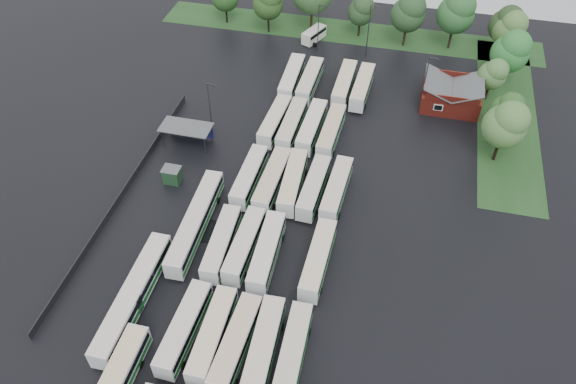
# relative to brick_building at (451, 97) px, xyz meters

# --- Properties ---
(ground) EXTENTS (160.00, 160.00, 0.00)m
(ground) POSITION_rel_brick_building_xyz_m (-24.00, -42.77, -1.87)
(ground) COLOR black
(ground) RESTS_ON ground
(brick_building) EXTENTS (10.07, 8.60, 5.39)m
(brick_building) POSITION_rel_brick_building_xyz_m (0.00, 0.00, 0.00)
(brick_building) COLOR maroon
(brick_building) RESTS_ON ground
(wash_shed) EXTENTS (8.20, 4.20, 3.58)m
(wash_shed) POSITION_rel_brick_building_xyz_m (-41.20, -20.74, 1.12)
(wash_shed) COLOR #2D2D30
(wash_shed) RESTS_ON ground
(utility_hut) EXTENTS (2.70, 2.20, 2.62)m
(utility_hut) POSITION_rel_brick_building_xyz_m (-40.20, -30.17, -0.55)
(utility_hut) COLOR #15351C
(utility_hut) RESTS_ON ground
(grass_strip_north) EXTENTS (80.00, 10.00, 0.01)m
(grass_strip_north) POSITION_rel_brick_building_xyz_m (-22.00, 22.03, -1.86)
(grass_strip_north) COLOR #1E431A
(grass_strip_north) RESTS_ON ground
(grass_strip_east) EXTENTS (10.00, 50.00, 0.01)m
(grass_strip_east) POSITION_rel_brick_building_xyz_m (10.00, 0.03, -1.86)
(grass_strip_east) COLOR #1E431A
(grass_strip_east) RESTS_ON ground
(west_fence) EXTENTS (0.10, 50.00, 1.20)m
(west_fence) POSITION_rel_brick_building_xyz_m (-46.20, -34.77, -1.27)
(west_fence) COLOR #2D2D30
(west_fence) RESTS_ON ground
(bus_r1c0) EXTENTS (2.90, 12.01, 3.32)m
(bus_r1c0) POSITION_rel_brick_building_xyz_m (-28.55, -54.99, -0.04)
(bus_r1c0) COLOR silver
(bus_r1c0) RESTS_ON ground
(bus_r1c1) EXTENTS (2.71, 11.98, 3.33)m
(bus_r1c1) POSITION_rel_brick_building_xyz_m (-25.02, -55.06, -0.04)
(bus_r1c1) COLOR silver
(bus_r1c1) RESTS_ON ground
(bus_r1c2) EXTENTS (3.08, 12.18, 3.36)m
(bus_r1c2) POSITION_rel_brick_building_xyz_m (-22.10, -55.48, -0.02)
(bus_r1c2) COLOR silver
(bus_r1c2) RESTS_ON ground
(bus_r1c3) EXTENTS (3.13, 12.44, 3.43)m
(bus_r1c3) POSITION_rel_brick_building_xyz_m (-18.87, -55.32, 0.02)
(bus_r1c3) COLOR silver
(bus_r1c3) RESTS_ON ground
(bus_r1c4) EXTENTS (2.84, 11.88, 3.29)m
(bus_r1c4) POSITION_rel_brick_building_xyz_m (-15.54, -55.04, -0.06)
(bus_r1c4) COLOR silver
(bus_r1c4) RESTS_ON ground
(bus_r2c0) EXTENTS (3.05, 11.92, 3.29)m
(bus_r2c0) POSITION_rel_brick_building_xyz_m (-28.44, -41.65, -0.06)
(bus_r2c0) COLOR silver
(bus_r2c0) RESTS_ON ground
(bus_r2c1) EXTENTS (2.75, 11.90, 3.30)m
(bus_r2c1) POSITION_rel_brick_building_xyz_m (-25.38, -41.23, -0.05)
(bus_r2c1) COLOR silver
(bus_r2c1) RESTS_ON ground
(bus_r2c2) EXTENTS (3.02, 12.33, 3.41)m
(bus_r2c2) POSITION_rel_brick_building_xyz_m (-22.20, -41.70, 0.01)
(bus_r2c2) COLOR silver
(bus_r2c2) RESTS_ON ground
(bus_r2c4) EXTENTS (2.79, 12.13, 3.36)m
(bus_r2c4) POSITION_rel_brick_building_xyz_m (-15.43, -41.31, -0.02)
(bus_r2c4) COLOR silver
(bus_r2c4) RESTS_ON ground
(bus_r3c0) EXTENTS (2.71, 11.95, 3.32)m
(bus_r3c0) POSITION_rel_brick_building_xyz_m (-28.57, -28.22, -0.04)
(bus_r3c0) COLOR silver
(bus_r3c0) RESTS_ON ground
(bus_r3c1) EXTENTS (3.01, 12.44, 3.44)m
(bus_r3c1) POSITION_rel_brick_building_xyz_m (-25.02, -28.29, 0.03)
(bus_r3c1) COLOR silver
(bus_r3c1) RESTS_ON ground
(bus_r3c2) EXTENTS (3.19, 12.29, 3.39)m
(bus_r3c2) POSITION_rel_brick_building_xyz_m (-22.00, -27.88, -0.00)
(bus_r3c2) COLOR silver
(bus_r3c2) RESTS_ON ground
(bus_r3c3) EXTENTS (2.97, 11.93, 3.30)m
(bus_r3c3) POSITION_rel_brick_building_xyz_m (-18.72, -28.22, -0.05)
(bus_r3c3) COLOR silver
(bus_r3c3) RESTS_ON ground
(bus_r3c4) EXTENTS (3.05, 12.08, 3.33)m
(bus_r3c4) POSITION_rel_brick_building_xyz_m (-15.42, -27.83, -0.03)
(bus_r3c4) COLOR silver
(bus_r3c4) RESTS_ON ground
(bus_r4c0) EXTENTS (3.11, 11.99, 3.31)m
(bus_r4c0) POSITION_rel_brick_building_xyz_m (-28.33, -14.06, -0.05)
(bus_r4c0) COLOR silver
(bus_r4c0) RESTS_ON ground
(bus_r4c1) EXTENTS (2.78, 12.08, 3.35)m
(bus_r4c1) POSITION_rel_brick_building_xyz_m (-25.32, -14.40, -0.02)
(bus_r4c1) COLOR silver
(bus_r4c1) RESTS_ON ground
(bus_r4c2) EXTENTS (2.99, 12.30, 3.40)m
(bus_r4c2) POSITION_rel_brick_building_xyz_m (-22.00, -14.22, 0.01)
(bus_r4c2) COLOR silver
(bus_r4c2) RESTS_ON ground
(bus_r4c3) EXTENTS (2.93, 12.07, 3.34)m
(bus_r4c3) POSITION_rel_brick_building_xyz_m (-18.66, -14.58, -0.03)
(bus_r4c3) COLOR silver
(bus_r4c3) RESTS_ON ground
(bus_r5c0) EXTENTS (2.96, 12.51, 3.47)m
(bus_r5c0) POSITION_rel_brick_building_xyz_m (-28.57, -0.79, 0.04)
(bus_r5c0) COLOR silver
(bus_r5c0) RESTS_ON ground
(bus_r5c1) EXTENTS (2.81, 12.22, 3.39)m
(bus_r5c1) POSITION_rel_brick_building_xyz_m (-25.17, -0.87, -0.00)
(bus_r5c1) COLOR silver
(bus_r5c1) RESTS_ON ground
(bus_r5c3) EXTENTS (2.81, 12.41, 3.45)m
(bus_r5c3) POSITION_rel_brick_building_xyz_m (-18.87, -0.49, 0.03)
(bus_r5c3) COLOR silver
(bus_r5c3) RESTS_ON ground
(bus_r5c4) EXTENTS (3.03, 12.28, 3.39)m
(bus_r5c4) POSITION_rel_brick_building_xyz_m (-15.57, -0.65, 0.00)
(bus_r5c4) COLOR silver
(bus_r5c4) RESTS_ON ground
(artic_bus_west_b) EXTENTS (3.10, 18.22, 3.37)m
(artic_bus_west_b) POSITION_rel_brick_building_xyz_m (-33.15, -38.83, 0.00)
(artic_bus_west_b) COLOR silver
(artic_bus_west_b) RESTS_ON ground
(artic_bus_west_c) EXTENTS (2.70, 18.42, 3.42)m
(artic_bus_west_c) POSITION_rel_brick_building_xyz_m (-36.15, -52.35, 0.03)
(artic_bus_west_c) COLOR silver
(artic_bus_west_c) RESTS_ON ground
(minibus) EXTENTS (4.34, 6.37, 2.62)m
(minibus) POSITION_rel_brick_building_xyz_m (-28.05, 16.61, -0.42)
(minibus) COLOR white
(minibus) RESTS_ON ground
(tree_north_1) EXTENTS (6.33, 6.33, 10.48)m
(tree_north_1) POSITION_rel_brick_building_xyz_m (-37.96, 18.04, 4.88)
(tree_north_1) COLOR black
(tree_north_1) RESTS_ON ground
(tree_north_3) EXTENTS (5.36, 5.35, 8.87)m
(tree_north_3) POSITION_rel_brick_building_xyz_m (-19.18, 20.89, 3.83)
(tree_north_3) COLOR black
(tree_north_3) RESTS_ON ground
(tree_north_4) EXTENTS (6.81, 6.81, 11.28)m
(tree_north_4) POSITION_rel_brick_building_xyz_m (-9.68, 19.14, 5.39)
(tree_north_4) COLOR #2F1F16
(tree_north_4) RESTS_ON ground
(tree_north_5) EXTENTS (7.38, 7.38, 12.22)m
(tree_north_5) POSITION_rel_brick_building_xyz_m (-0.65, 20.27, 6.00)
(tree_north_5) COLOR black
(tree_north_5) RESTS_ON ground
(tree_north_6) EXTENTS (6.36, 6.36, 10.53)m
(tree_north_6) POSITION_rel_brick_building_xyz_m (8.88, 19.79, 4.91)
(tree_north_6) COLOR #3B2C1F
(tree_north_6) RESTS_ON ground
(tree_east_0) EXTENTS (6.74, 6.74, 11.17)m
(tree_east_0) POSITION_rel_brick_building_xyz_m (7.64, -13.41, 5.32)
(tree_east_0) COLOR black
(tree_east_0) RESTS_ON ground
(tree_east_1) EXTENTS (5.26, 5.26, 8.71)m
(tree_east_1) POSITION_rel_brick_building_xyz_m (8.46, -7.17, 3.74)
(tree_east_1) COLOR black
(tree_east_1) RESTS_ON ground
(tree_east_2) EXTENTS (5.05, 5.01, 8.30)m
(tree_east_2) POSITION_rel_brick_building_xyz_m (6.51, 3.50, 3.47)
(tree_east_2) COLOR black
(tree_east_2) RESTS_ON ground
(tree_east_3) EXTENTS (6.81, 6.81, 11.28)m
(tree_east_3) POSITION_rel_brick_building_xyz_m (9.24, 8.75, 5.39)
(tree_east_3) COLOR black
(tree_east_3) RESTS_ON ground
(tree_east_4) EXTENTS (6.27, 6.27, 10.39)m
(tree_east_4) POSITION_rel_brick_building_xyz_m (9.55, 18.27, 4.81)
(tree_east_4) COLOR black
(tree_east_4) RESTS_ON ground
(lamp_post_ne) EXTENTS (1.60, 0.31, 10.40)m
(lamp_post_ne) POSITION_rel_brick_building_xyz_m (-4.83, -2.42, 4.17)
(lamp_post_ne) COLOR #2D2D30
(lamp_post_ne) RESTS_ON ground
(lamp_post_nw) EXTENTS (1.49, 0.29, 9.69)m
(lamp_post_nw) POSITION_rel_brick_building_xyz_m (-38.20, -17.31, 3.76)
(lamp_post_nw) COLOR #2D2D30
(lamp_post_nw) RESTS_ON ground
(lamp_post_back_w) EXTENTS (1.52, 0.30, 9.88)m
(lamp_post_back_w) POSITION_rel_brick_building_xyz_m (-26.38, 12.85, 3.87)
(lamp_post_back_w) COLOR #2D2D30
(lamp_post_back_w) RESTS_ON ground
(lamp_post_back_e) EXTENTS (1.68, 0.33, 10.92)m
(lamp_post_back_e) POSITION_rel_brick_building_xyz_m (-16.58, 12.96, 4.47)
(lamp_post_back_e) COLOR #2D2D30
(lamp_post_back_e) RESTS_ON ground
(puddle_2) EXTENTS (4.61, 4.61, 0.01)m
(puddle_2) POSITION_rel_brick_building_xyz_m (-31.92, -38.58, -1.86)
(puddle_2) COLOR black
(puddle_2) RESTS_ON ground
(puddle_3) EXTENTS (2.87, 2.87, 0.01)m
(puddle_3) POSITION_rel_brick_building_xyz_m (-16.66, -46.44, -1.86)
(puddle_3) COLOR black
(puddle_3) RESTS_ON ground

